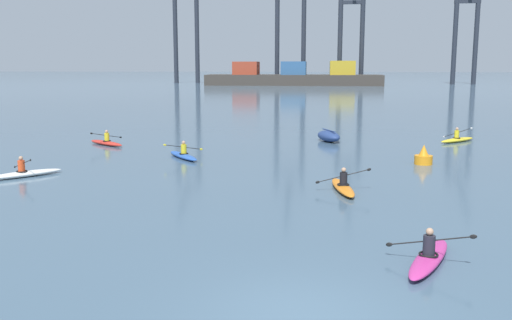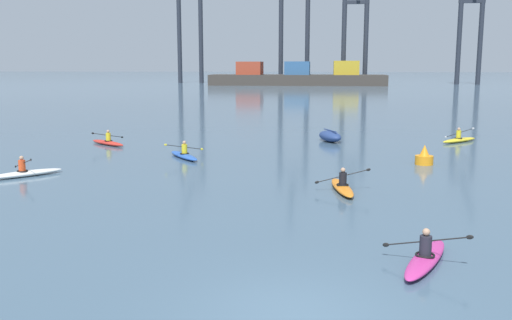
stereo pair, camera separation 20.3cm
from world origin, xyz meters
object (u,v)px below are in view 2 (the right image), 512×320
object	(u,v)px
gantry_crane_west	(189,12)
channel_buoy	(424,157)
gantry_crane_east_mid	(356,17)
kayak_white	(24,173)
kayak_magenta	(426,257)
capsized_dinghy	(330,136)
kayak_blue	(184,155)
gantry_crane_west_mid	(294,12)
kayak_orange	(342,187)
kayak_yellow	(459,139)
gantry_crane_east	(472,18)
container_barge	(298,77)
kayak_red	(108,142)

from	to	relation	value
gantry_crane_west	channel_buoy	bearing A→B (deg)	-71.37
gantry_crane_east_mid	kayak_white	size ratio (longest dim) A/B	11.63
kayak_white	kayak_magenta	xyz separation A→B (m)	(15.94, -9.43, 0.00)
capsized_dinghy	kayak_blue	world-z (taller)	kayak_blue
gantry_crane_west_mid	capsized_dinghy	distance (m)	115.56
kayak_blue	kayak_orange	size ratio (longest dim) A/B	0.90
channel_buoy	kayak_yellow	xyz separation A→B (m)	(3.67, 8.87, -0.19)
kayak_blue	gantry_crane_west	bearing A→B (deg)	103.38
capsized_dinghy	gantry_crane_east	bearing A→B (deg)	72.70
gantry_crane_west_mid	kayak_blue	world-z (taller)	gantry_crane_west_mid
kayak_magenta	kayak_orange	bearing A→B (deg)	102.73
container_barge	kayak_red	xyz separation A→B (m)	(-6.53, -106.67, -1.89)
container_barge	kayak_yellow	distance (m)	103.85
kayak_red	kayak_yellow	bearing A→B (deg)	10.29
gantry_crane_west	kayak_yellow	size ratio (longest dim) A/B	12.55
kayak_magenta	gantry_crane_east_mid	bearing A→B (deg)	88.11
kayak_blue	kayak_red	xyz separation A→B (m)	(-6.01, 4.41, 0.00)
container_barge	kayak_yellow	bearing A→B (deg)	-81.34
gantry_crane_east_mid	kayak_red	xyz separation A→B (m)	(-20.48, -113.42, -16.55)
capsized_dinghy	kayak_magenta	distance (m)	23.09
kayak_blue	kayak_orange	bearing A→B (deg)	-40.54
gantry_crane_west	container_barge	bearing A→B (deg)	-23.91
kayak_red	kayak_white	bearing A→B (deg)	-89.13
kayak_orange	kayak_magenta	size ratio (longest dim) A/B	1.02
channel_buoy	kayak_white	distance (m)	19.12
gantry_crane_east_mid	capsized_dinghy	world-z (taller)	gantry_crane_east_mid
gantry_crane_west	gantry_crane_east_mid	size ratio (longest dim) A/B	1.05
gantry_crane_west_mid	channel_buoy	xyz separation A→B (m)	(13.53, -121.92, -18.14)
gantry_crane_west_mid	kayak_yellow	xyz separation A→B (m)	(17.20, -113.05, -18.33)
container_barge	kayak_red	size ratio (longest dim) A/B	13.91
channel_buoy	kayak_red	bearing A→B (deg)	165.32
capsized_dinghy	kayak_magenta	xyz separation A→B (m)	(2.26, -22.97, -0.18)
gantry_crane_west	kayak_white	xyz separation A→B (m)	(23.75, -130.28, -18.74)
capsized_dinghy	channel_buoy	bearing A→B (deg)	-60.21
gantry_crane_east	kayak_yellow	xyz separation A→B (m)	(-27.23, -113.45, -16.48)
gantry_crane_east	kayak_white	size ratio (longest dim) A/B	11.02
gantry_crane_west_mid	channel_buoy	size ratio (longest dim) A/B	37.11
container_barge	gantry_crane_west_mid	distance (m)	19.51
gantry_crane_east_mid	channel_buoy	size ratio (longest dim) A/B	34.25
gantry_crane_west	kayak_orange	distance (m)	138.09
container_barge	gantry_crane_west_mid	xyz separation A→B (m)	(-1.57, 10.40, 16.43)
kayak_yellow	kayak_magenta	xyz separation A→B (m)	(-6.06, -23.71, 0.00)
kayak_orange	channel_buoy	bearing A→B (deg)	57.22
container_barge	gantry_crane_east	size ratio (longest dim) A/B	1.32
gantry_crane_east	kayak_blue	world-z (taller)	gantry_crane_east
capsized_dinghy	channel_buoy	size ratio (longest dim) A/B	2.82
gantry_crane_east	kayak_red	bearing A→B (deg)	-112.80
gantry_crane_west	channel_buoy	distance (m)	133.08
gantry_crane_east_mid	kayak_orange	distance (m)	126.12
kayak_blue	kayak_magenta	world-z (taller)	same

